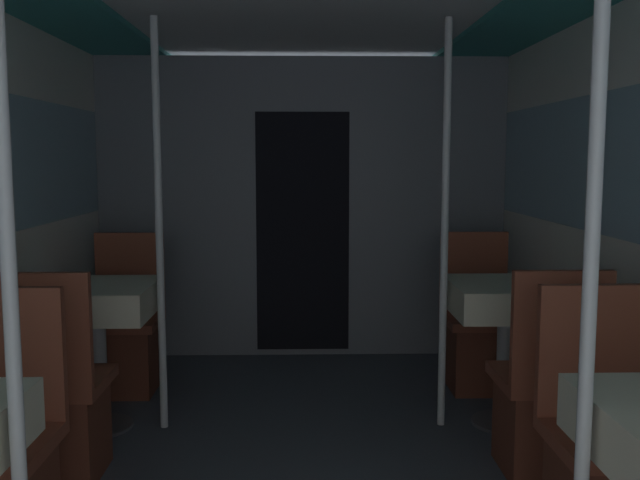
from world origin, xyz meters
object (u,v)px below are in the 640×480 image
(chair_right_far_1, at_px, (479,341))
(chair_left_near_1, at_px, (58,415))
(dining_table_left_1, at_px, (95,308))
(chair_right_near_1, at_px, (545,410))
(chair_right_far_0, at_px, (609,476))
(dining_table_right_1, at_px, (509,306))
(chair_left_far_1, at_px, (126,343))
(support_pole_right_0, at_px, (591,298))
(support_pole_right_1, at_px, (445,227))
(support_pole_left_0, at_px, (12,301))
(support_pole_left_1, at_px, (160,228))

(chair_right_far_1, bearing_deg, chair_left_near_1, 29.25)
(dining_table_left_1, bearing_deg, chair_right_near_1, -15.64)
(chair_right_far_0, height_order, dining_table_right_1, chair_right_far_0)
(chair_left_far_1, bearing_deg, chair_right_far_1, -180.00)
(dining_table_right_1, distance_m, chair_right_near_1, 0.68)
(support_pole_right_0, height_order, support_pole_right_1, same)
(dining_table_left_1, xyz_separation_m, dining_table_right_1, (2.10, 0.00, 0.00))
(support_pole_right_1, bearing_deg, dining_table_right_1, -0.00)
(chair_right_far_1, bearing_deg, support_pole_left_0, 53.76)
(support_pole_left_0, xyz_separation_m, support_pole_right_1, (1.43, 1.82, 0.00))
(support_pole_left_0, height_order, chair_right_far_0, support_pole_left_0)
(chair_left_near_1, height_order, chair_right_far_0, same)
(chair_right_far_0, relative_size, dining_table_right_1, 1.24)
(support_pole_left_0, bearing_deg, support_pole_right_1, 51.83)
(dining_table_right_1, bearing_deg, support_pole_right_0, -100.42)
(support_pole_right_0, bearing_deg, support_pole_left_1, 128.17)
(dining_table_left_1, height_order, dining_table_right_1, same)
(support_pole_left_0, height_order, chair_right_far_1, support_pole_left_0)
(chair_left_far_1, bearing_deg, chair_left_near_1, 90.00)
(dining_table_left_1, xyz_separation_m, chair_left_far_1, (-0.00, 0.59, -0.34))
(dining_table_left_1, relative_size, chair_left_far_1, 0.80)
(support_pole_right_0, height_order, dining_table_right_1, support_pole_right_0)
(chair_left_far_1, distance_m, chair_right_far_1, 2.10)
(chair_right_far_0, distance_m, support_pole_right_1, 1.48)
(chair_left_near_1, bearing_deg, support_pole_left_1, 60.36)
(support_pole_left_1, relative_size, chair_right_near_1, 2.22)
(support_pole_right_1, bearing_deg, chair_left_far_1, 161.58)
(support_pole_left_1, bearing_deg, chair_right_near_1, -18.42)
(chair_right_far_1, xyz_separation_m, support_pole_right_1, (-0.33, -0.59, 0.74))
(chair_left_near_1, height_order, dining_table_right_1, chair_left_near_1)
(chair_left_near_1, height_order, chair_left_far_1, same)
(chair_right_far_0, bearing_deg, chair_left_near_1, -17.05)
(chair_right_far_1, height_order, support_pole_right_1, support_pole_right_1)
(support_pole_left_1, bearing_deg, dining_table_left_1, -180.00)
(chair_right_far_0, bearing_deg, support_pole_left_1, -34.91)
(dining_table_right_1, bearing_deg, dining_table_left_1, 180.00)
(support_pole_left_0, xyz_separation_m, chair_right_far_1, (1.77, 2.41, -0.74))
(support_pole_left_0, bearing_deg, dining_table_right_1, 45.88)
(support_pole_left_0, xyz_separation_m, chair_right_near_1, (1.77, 1.23, -0.74))
(support_pole_left_1, bearing_deg, support_pole_right_0, -51.83)
(dining_table_left_1, height_order, chair_right_far_0, chair_right_far_0)
(dining_table_left_1, xyz_separation_m, chair_right_far_1, (2.10, 0.59, -0.34))
(chair_left_near_1, distance_m, support_pole_left_1, 1.01)
(dining_table_left_1, relative_size, dining_table_right_1, 1.00)
(chair_left_near_1, bearing_deg, dining_table_left_1, 90.00)
(support_pole_left_0, relative_size, chair_right_far_0, 2.22)
(chair_left_near_1, bearing_deg, chair_right_far_1, 29.25)
(dining_table_left_1, relative_size, chair_right_near_1, 0.80)
(dining_table_left_1, bearing_deg, chair_left_near_1, -90.00)
(chair_right_near_1, bearing_deg, dining_table_left_1, 164.36)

